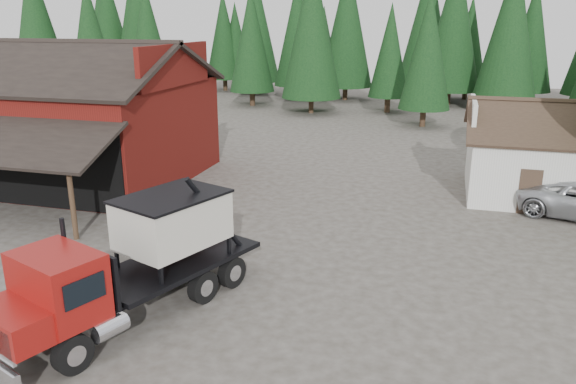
# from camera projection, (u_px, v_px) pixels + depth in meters

# --- Properties ---
(ground) EXTENTS (120.00, 120.00, 0.00)m
(ground) POSITION_uv_depth(u_px,v_px,m) (185.00, 280.00, 18.29)
(ground) COLOR #423D34
(ground) RESTS_ON ground
(red_barn) EXTENTS (12.80, 13.63, 7.18)m
(red_barn) POSITION_uv_depth(u_px,v_px,m) (74.00, 127.00, 29.46)
(red_barn) COLOR #5E130F
(red_barn) RESTS_ON ground
(farmhouse) EXTENTS (8.60, 6.42, 4.65)m
(farmhouse) POSITION_uv_depth(u_px,v_px,m) (558.00, 163.00, 26.34)
(farmhouse) COLOR silver
(farmhouse) RESTS_ON ground
(conifer_backdrop) EXTENTS (76.00, 16.00, 16.00)m
(conifer_backdrop) POSITION_uv_depth(u_px,v_px,m) (368.00, 102.00, 56.88)
(conifer_backdrop) COLOR black
(conifer_backdrop) RESTS_ON ground
(near_pine_a) EXTENTS (4.40, 4.40, 11.40)m
(near_pine_a) POSITION_uv_depth(u_px,v_px,m) (91.00, 40.00, 47.87)
(near_pine_a) COLOR #382619
(near_pine_a) RESTS_ON ground
(near_pine_b) EXTENTS (3.96, 3.96, 10.40)m
(near_pine_b) POSITION_uv_depth(u_px,v_px,m) (428.00, 50.00, 42.54)
(near_pine_b) COLOR #382619
(near_pine_b) RESTS_ON ground
(near_pine_d) EXTENTS (5.28, 5.28, 13.40)m
(near_pine_d) POSITION_uv_depth(u_px,v_px,m) (312.00, 28.00, 48.38)
(near_pine_d) COLOR #382619
(near_pine_d) RESTS_ON ground
(feed_truck) EXTENTS (5.01, 8.54, 3.75)m
(feed_truck) POSITION_uv_depth(u_px,v_px,m) (136.00, 258.00, 15.66)
(feed_truck) COLOR black
(feed_truck) RESTS_ON ground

